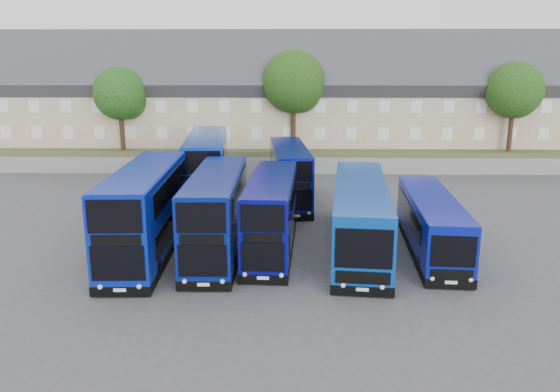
{
  "coord_description": "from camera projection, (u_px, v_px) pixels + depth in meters",
  "views": [
    {
      "loc": [
        1.71,
        -25.59,
        10.1
      ],
      "look_at": [
        1.11,
        6.39,
        2.2
      ],
      "focal_mm": 35.0,
      "sensor_mm": 36.0,
      "label": 1
    }
  ],
  "objects": [
    {
      "name": "dd_rear_right",
      "position": [
        290.0,
        175.0,
        39.88
      ],
      "size": [
        3.24,
        10.55,
        4.13
      ],
      "rotation": [
        0.0,
        0.0,
        0.08
      ],
      "color": "#070F81",
      "rests_on": "ground"
    },
    {
      "name": "earth_bank",
      "position": [
        275.0,
        147.0,
        60.06
      ],
      "size": [
        80.0,
        20.0,
        2.0
      ],
      "primitive_type": "cube",
      "color": "#444A29",
      "rests_on": "ground"
    },
    {
      "name": "coach_east_a",
      "position": [
        360.0,
        217.0,
        29.96
      ],
      "size": [
        4.15,
        13.61,
        3.67
      ],
      "rotation": [
        0.0,
        0.0,
        -0.1
      ],
      "color": "#093EA6",
      "rests_on": "ground"
    },
    {
      "name": "ground",
      "position": [
        255.0,
        269.0,
        27.3
      ],
      "size": [
        120.0,
        120.0,
        0.0
      ],
      "primitive_type": "plane",
      "color": "#434348",
      "rests_on": "ground"
    },
    {
      "name": "tree_east",
      "position": [
        515.0,
        92.0,
        49.48
      ],
      "size": [
        5.12,
        5.12,
        8.16
      ],
      "color": "#382314",
      "rests_on": "earth_bank"
    },
    {
      "name": "retaining_wall",
      "position": [
        272.0,
        166.0,
        50.41
      ],
      "size": [
        70.0,
        0.4,
        1.5
      ],
      "primitive_type": "cube",
      "color": "slate",
      "rests_on": "ground"
    },
    {
      "name": "dd_front_right",
      "position": [
        272.0,
        215.0,
        29.64
      ],
      "size": [
        2.81,
        10.26,
        4.04
      ],
      "rotation": [
        0.0,
        0.0,
        -0.05
      ],
      "color": "#06077D",
      "rests_on": "ground"
    },
    {
      "name": "dd_front_mid",
      "position": [
        217.0,
        214.0,
        29.25
      ],
      "size": [
        2.63,
        10.97,
        4.34
      ],
      "rotation": [
        0.0,
        0.0,
        0.01
      ],
      "color": "navy",
      "rests_on": "ground"
    },
    {
      "name": "tree_west",
      "position": [
        122.0,
        96.0,
        50.22
      ],
      "size": [
        4.8,
        4.8,
        7.65
      ],
      "color": "#382314",
      "rests_on": "earth_bank"
    },
    {
      "name": "dd_rear_left",
      "position": [
        207.0,
        168.0,
        40.74
      ],
      "size": [
        3.88,
        12.23,
        4.78
      ],
      "rotation": [
        0.0,
        0.0,
        0.09
      ],
      "color": "#0933A7",
      "rests_on": "ground"
    },
    {
      "name": "terrace_row",
      "position": [
        333.0,
        97.0,
        54.72
      ],
      "size": [
        66.0,
        10.4,
        11.2
      ],
      "color": "tan",
      "rests_on": "earth_bank"
    },
    {
      "name": "tree_mid",
      "position": [
        295.0,
        84.0,
        50.17
      ],
      "size": [
        5.76,
        5.76,
        9.18
      ],
      "color": "#382314",
      "rests_on": "earth_bank"
    },
    {
      "name": "tree_far",
      "position": [
        547.0,
        85.0,
        56.08
      ],
      "size": [
        5.44,
        5.44,
        8.67
      ],
      "color": "#382314",
      "rests_on": "earth_bank"
    },
    {
      "name": "coach_east_b",
      "position": [
        431.0,
        224.0,
        29.69
      ],
      "size": [
        3.1,
        11.19,
        3.02
      ],
      "rotation": [
        0.0,
        0.0,
        -0.07
      ],
      "color": "#0815A2",
      "rests_on": "ground"
    },
    {
      "name": "dd_front_left",
      "position": [
        146.0,
        213.0,
        28.98
      ],
      "size": [
        3.11,
        11.75,
        4.63
      ],
      "rotation": [
        0.0,
        0.0,
        0.04
      ],
      "color": "#091EA6",
      "rests_on": "ground"
    }
  ]
}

